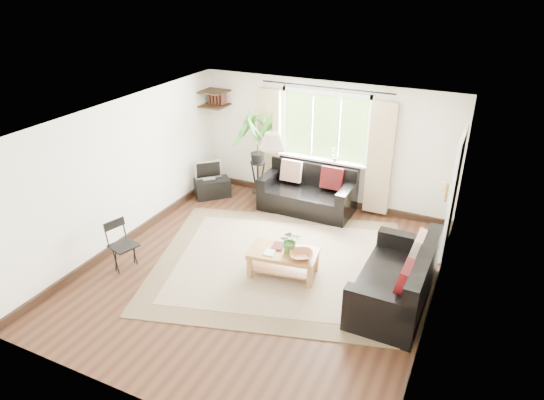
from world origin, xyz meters
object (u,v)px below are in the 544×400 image
at_px(sofa_right, 395,276).
at_px(tv_stand, 213,188).
at_px(folding_chair, 124,247).
at_px(sofa_back, 307,190).
at_px(palm_stand, 258,159).
at_px(coffee_table, 283,263).

height_order(sofa_right, tv_stand, sofa_right).
bearing_deg(folding_chair, sofa_right, -60.32).
distance_m(sofa_back, palm_stand, 1.15).
bearing_deg(sofa_right, palm_stand, -122.93).
bearing_deg(tv_stand, folding_chair, -131.32).
distance_m(sofa_back, folding_chair, 3.55).
height_order(sofa_back, folding_chair, sofa_back).
distance_m(sofa_back, tv_stand, 1.99).
bearing_deg(palm_stand, folding_chair, -104.02).
bearing_deg(tv_stand, palm_stand, -29.76).
xyz_separation_m(sofa_right, tv_stand, (-4.09, 1.89, -0.24)).
height_order(tv_stand, folding_chair, folding_chair).
height_order(sofa_back, coffee_table, sofa_back).
distance_m(sofa_right, tv_stand, 4.51).
relative_size(tv_stand, folding_chair, 0.89).
bearing_deg(palm_stand, sofa_right, -33.89).
bearing_deg(sofa_right, folding_chair, -75.79).
relative_size(tv_stand, palm_stand, 0.39).
height_order(coffee_table, folding_chair, folding_chair).
distance_m(coffee_table, folding_chair, 2.45).
distance_m(coffee_table, palm_stand, 2.75).
distance_m(sofa_right, folding_chair, 4.04).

